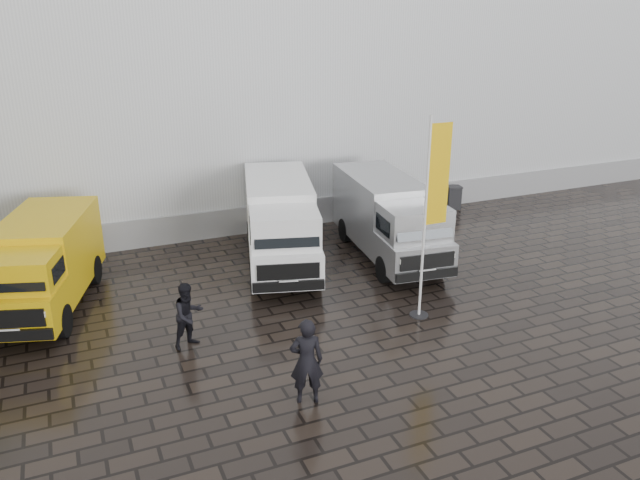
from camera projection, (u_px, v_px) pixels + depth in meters
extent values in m
plane|color=black|center=(390.00, 318.00, 16.60)|extent=(120.00, 120.00, 0.00)
cube|color=silver|center=(266.00, 47.00, 29.01)|extent=(44.00, 16.00, 12.00)
cube|color=gray|center=(336.00, 208.00, 24.01)|extent=(44.00, 0.15, 1.00)
cylinder|color=black|center=(419.00, 315.00, 16.75)|extent=(0.50, 0.50, 0.04)
cylinder|color=white|center=(425.00, 221.00, 15.81)|extent=(0.07, 0.07, 5.37)
cube|color=#F3B60C|center=(439.00, 174.00, 15.52)|extent=(0.60, 0.03, 2.58)
cube|color=black|center=(453.00, 197.00, 25.47)|extent=(0.70, 0.70, 0.95)
imported|color=black|center=(307.00, 361.00, 12.81)|extent=(0.80, 0.63, 1.92)
imported|color=black|center=(188.00, 315.00, 15.00)|extent=(0.98, 0.88, 1.65)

